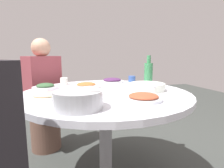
{
  "coord_description": "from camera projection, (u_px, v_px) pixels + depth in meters",
  "views": [
    {
      "loc": [
        -0.36,
        -1.32,
        1.03
      ],
      "look_at": [
        0.02,
        -0.1,
        0.82
      ],
      "focal_mm": 29.45,
      "sensor_mm": 36.0,
      "label": 1
    }
  ],
  "objects": [
    {
      "name": "dish_eggplant",
      "position": [
        112.0,
        80.0,
        1.86
      ],
      "size": [
        0.23,
        0.23,
        0.04
      ],
      "color": "white",
      "rests_on": "round_dining_table"
    },
    {
      "name": "round_dining_table",
      "position": [
        105.0,
        102.0,
        1.41
      ],
      "size": [
        1.26,
        1.26,
        0.75
      ],
      "color": "#99999E",
      "rests_on": "ground"
    },
    {
      "name": "tea_cup_near",
      "position": [
        132.0,
        79.0,
        1.9
      ],
      "size": [
        0.07,
        0.07,
        0.06
      ],
      "primitive_type": "cylinder",
      "color": "#36559D",
      "rests_on": "round_dining_table"
    },
    {
      "name": "dish_noodles",
      "position": [
        46.0,
        96.0,
        1.2
      ],
      "size": [
        0.24,
        0.24,
        0.04
      ],
      "color": "white",
      "rests_on": "round_dining_table"
    },
    {
      "name": "dish_greens",
      "position": [
        45.0,
        87.0,
        1.49
      ],
      "size": [
        0.21,
        0.21,
        0.05
      ],
      "color": "silver",
      "rests_on": "round_dining_table"
    },
    {
      "name": "tea_cup_far",
      "position": [
        64.0,
        81.0,
        1.72
      ],
      "size": [
        0.07,
        0.07,
        0.07
      ],
      "primitive_type": "cylinder",
      "color": "white",
      "rests_on": "round_dining_table"
    },
    {
      "name": "dish_tofu_braise",
      "position": [
        86.0,
        85.0,
        1.56
      ],
      "size": [
        0.23,
        0.23,
        0.04
      ],
      "color": "silver",
      "rests_on": "round_dining_table"
    },
    {
      "name": "soup_bowl",
      "position": [
        147.0,
        87.0,
        1.45
      ],
      "size": [
        0.28,
        0.31,
        0.06
      ],
      "color": "white",
      "rests_on": "round_dining_table"
    },
    {
      "name": "rice_bowl",
      "position": [
        78.0,
        99.0,
        0.96
      ],
      "size": [
        0.26,
        0.26,
        0.11
      ],
      "color": "#B2B5BA",
      "rests_on": "round_dining_table"
    },
    {
      "name": "dish_stirfry",
      "position": [
        144.0,
        97.0,
        1.13
      ],
      "size": [
        0.23,
        0.23,
        0.05
      ],
      "color": "silver",
      "rests_on": "round_dining_table"
    },
    {
      "name": "diner_left",
      "position": [
        43.0,
        81.0,
        1.92
      ],
      "size": [
        0.46,
        0.46,
        0.76
      ],
      "color": "#2D333D",
      "rests_on": "stool_for_diner_left"
    },
    {
      "name": "green_bottle",
      "position": [
        148.0,
        73.0,
        1.72
      ],
      "size": [
        0.08,
        0.08,
        0.27
      ],
      "color": "#388450",
      "rests_on": "round_dining_table"
    },
    {
      "name": "stool_for_diner_left",
      "position": [
        46.0,
        130.0,
        2.01
      ],
      "size": [
        0.31,
        0.31,
        0.43
      ],
      "primitive_type": "cylinder",
      "color": "brown",
      "rests_on": "ground"
    }
  ]
}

